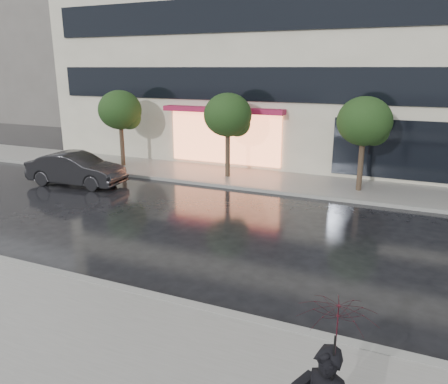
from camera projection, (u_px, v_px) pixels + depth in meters
The scene contains 11 objects.
ground at pixel (177, 281), 10.75m from camera, with size 120.00×120.00×0.00m, color black.
sidewalk_near at pixel (87, 356), 7.87m from camera, with size 60.00×4.50×0.12m, color slate.
sidewalk_far at pixel (290, 183), 19.74m from camera, with size 60.00×3.50×0.12m, color slate.
curb_near at pixel (155, 298), 9.85m from camera, with size 60.00×0.25×0.14m, color gray.
curb_far at pixel (279, 192), 18.20m from camera, with size 60.00×0.25×0.14m, color gray.
bg_building_left at pixel (60, 58), 42.89m from camera, with size 14.00×10.00×12.00m, color #59544F.
tree_far_west at pixel (121, 111), 22.25m from camera, with size 2.20×2.20×3.99m.
tree_mid_west at pixel (229, 117), 19.91m from camera, with size 2.20×2.20×3.99m.
tree_mid_east at pixel (366, 123), 17.56m from camera, with size 2.20×2.20×3.99m.
parked_car at pixel (76, 169), 19.41m from camera, with size 1.54×4.42×1.45m, color black.
pedestrian_with_umbrella at pixel (330, 374), 5.02m from camera, with size 1.17×1.18×2.49m.
Camera 1 is at (5.01, -8.42, 5.07)m, focal length 35.00 mm.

